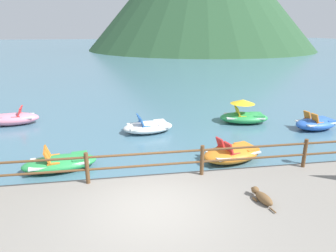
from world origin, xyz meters
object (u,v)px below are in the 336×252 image
(dog_resting, at_px, (262,197))
(pedal_boat_5, at_px, (244,115))
(pedal_boat_2, at_px, (316,123))
(pedal_boat_6, at_px, (60,163))
(pedal_boat_3, at_px, (148,127))
(pedal_boat_4, at_px, (232,153))
(pedal_boat_0, at_px, (13,119))

(dog_resting, bearing_deg, pedal_boat_5, 70.42)
(pedal_boat_2, xyz_separation_m, pedal_boat_6, (-11.49, -2.62, -0.04))
(pedal_boat_2, bearing_deg, pedal_boat_3, 173.61)
(pedal_boat_4, bearing_deg, pedal_boat_3, 126.14)
(pedal_boat_0, relative_size, pedal_boat_6, 0.97)
(pedal_boat_0, relative_size, pedal_boat_5, 0.97)
(pedal_boat_0, bearing_deg, pedal_boat_2, -12.19)
(dog_resting, distance_m, pedal_boat_6, 6.75)
(pedal_boat_0, relative_size, pedal_boat_2, 1.12)
(pedal_boat_2, bearing_deg, pedal_boat_4, -151.85)
(pedal_boat_3, xyz_separation_m, pedal_boat_4, (2.74, -3.75, 0.02))
(pedal_boat_0, bearing_deg, pedal_boat_5, -7.75)
(pedal_boat_0, bearing_deg, dog_resting, -46.74)
(pedal_boat_2, distance_m, pedal_boat_6, 11.79)
(pedal_boat_4, xyz_separation_m, pedal_boat_6, (-6.16, 0.23, -0.03))
(pedal_boat_3, height_order, pedal_boat_6, pedal_boat_3)
(pedal_boat_0, distance_m, pedal_boat_2, 15.08)
(pedal_boat_3, distance_m, pedal_boat_6, 4.91)
(dog_resting, height_order, pedal_boat_0, pedal_boat_0)
(pedal_boat_4, height_order, pedal_boat_5, pedal_boat_5)
(pedal_boat_0, distance_m, pedal_boat_6, 6.65)
(pedal_boat_4, relative_size, pedal_boat_6, 0.99)
(pedal_boat_2, relative_size, pedal_boat_6, 0.87)
(dog_resting, relative_size, pedal_boat_2, 0.47)
(pedal_boat_4, distance_m, pedal_boat_6, 6.17)
(dog_resting, bearing_deg, pedal_boat_6, 147.07)
(dog_resting, xyz_separation_m, pedal_boat_5, (2.80, 7.88, -0.11))
(dog_resting, height_order, pedal_boat_2, pedal_boat_2)
(pedal_boat_0, height_order, pedal_boat_2, pedal_boat_0)
(dog_resting, distance_m, pedal_boat_3, 7.54)
(pedal_boat_2, height_order, pedal_boat_5, pedal_boat_5)
(pedal_boat_0, bearing_deg, pedal_boat_3, -18.87)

